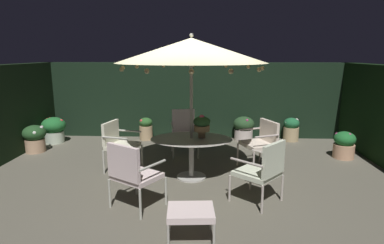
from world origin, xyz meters
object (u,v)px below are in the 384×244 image
(centerpiece_planter, at_px, (202,124))
(ottoman_footrest, at_px, (191,213))
(patio_chair_southeast, at_px, (263,168))
(potted_plant_right_near, at_px, (344,144))
(patio_dining_table, at_px, (191,146))
(potted_plant_back_center, at_px, (35,138))
(patio_chair_northeast, at_px, (118,141))
(potted_plant_left_far, at_px, (244,128))
(potted_plant_back_right, at_px, (291,129))
(potted_plant_back_left, at_px, (54,129))
(patio_chair_south, at_px, (262,140))
(patio_chair_east, at_px, (132,171))
(patio_umbrella, at_px, (191,51))
(patio_chair_north, at_px, (184,129))
(potted_plant_right_far, at_px, (185,124))
(potted_plant_left_near, at_px, (146,128))

(centerpiece_planter, bearing_deg, ottoman_footrest, -92.65)
(patio_chair_southeast, distance_m, ottoman_footrest, 1.48)
(ottoman_footrest, height_order, potted_plant_right_near, potted_plant_right_near)
(patio_dining_table, distance_m, potted_plant_back_center, 3.98)
(centerpiece_planter, relative_size, patio_chair_northeast, 0.43)
(potted_plant_left_far, bearing_deg, potted_plant_back_right, -1.01)
(potted_plant_back_left, bearing_deg, patio_chair_south, -18.41)
(potted_plant_right_near, bearing_deg, potted_plant_back_right, 119.37)
(patio_chair_east, bearing_deg, potted_plant_left_far, 62.83)
(patio_chair_east, relative_size, ottoman_footrest, 1.69)
(patio_umbrella, relative_size, patio_chair_northeast, 2.71)
(potted_plant_right_near, bearing_deg, potted_plant_back_left, 172.38)
(patio_umbrella, bearing_deg, centerpiece_planter, 19.28)
(patio_dining_table, relative_size, patio_chair_south, 1.54)
(potted_plant_left_far, bearing_deg, patio_chair_north, -139.75)
(potted_plant_back_right, height_order, potted_plant_right_near, potted_plant_back_right)
(potted_plant_right_far, relative_size, potted_plant_back_left, 1.11)
(potted_plant_right_near, bearing_deg, patio_umbrella, -158.20)
(patio_chair_north, xyz_separation_m, potted_plant_back_left, (-3.39, 0.76, -0.20))
(patio_chair_northeast, bearing_deg, potted_plant_right_far, 64.76)
(patio_chair_north, bearing_deg, patio_chair_east, -101.58)
(patio_chair_east, xyz_separation_m, potted_plant_left_far, (2.05, 3.99, -0.25))
(patio_chair_south, xyz_separation_m, potted_plant_left_near, (-2.70, 2.08, -0.27))
(potted_plant_left_far, bearing_deg, potted_plant_right_far, 179.97)
(patio_chair_south, distance_m, potted_plant_right_far, 2.74)
(potted_plant_left_near, xyz_separation_m, potted_plant_back_right, (3.82, 0.06, 0.01))
(patio_dining_table, distance_m, potted_plant_left_near, 2.99)
(potted_plant_back_center, height_order, potted_plant_right_near, potted_plant_back_center)
(patio_chair_north, distance_m, potted_plant_back_right, 3.00)
(patio_chair_north, height_order, potted_plant_left_far, patio_chair_north)
(patio_chair_east, relative_size, potted_plant_left_far, 1.61)
(centerpiece_planter, xyz_separation_m, patio_chair_northeast, (-1.62, 0.29, -0.42))
(potted_plant_back_center, xyz_separation_m, potted_plant_back_right, (6.19, 1.28, -0.03))
(patio_chair_southeast, height_order, potted_plant_left_near, patio_chair_southeast)
(potted_plant_back_left, bearing_deg, potted_plant_right_far, 8.58)
(patio_chair_northeast, bearing_deg, potted_plant_back_left, 139.36)
(patio_chair_east, bearing_deg, patio_chair_north, 78.42)
(patio_chair_east, height_order, potted_plant_back_center, patio_chair_east)
(patio_chair_northeast, distance_m, potted_plant_left_near, 2.32)
(potted_plant_back_center, height_order, potted_plant_back_left, potted_plant_back_left)
(patio_chair_east, bearing_deg, patio_dining_table, 57.64)
(patio_chair_south, bearing_deg, patio_dining_table, -157.08)
(patio_chair_east, xyz_separation_m, ottoman_footrest, (0.89, -0.76, -0.23))
(patio_dining_table, relative_size, centerpiece_planter, 3.54)
(centerpiece_planter, height_order, patio_chair_southeast, centerpiece_planter)
(patio_umbrella, bearing_deg, potted_plant_left_near, 116.72)
(patio_chair_southeast, bearing_deg, centerpiece_planter, 131.86)
(patio_chair_east, distance_m, patio_chair_south, 2.83)
(potted_plant_back_center, bearing_deg, potted_plant_left_far, 14.75)
(centerpiece_planter, xyz_separation_m, potted_plant_back_center, (-3.89, 1.37, -0.66))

